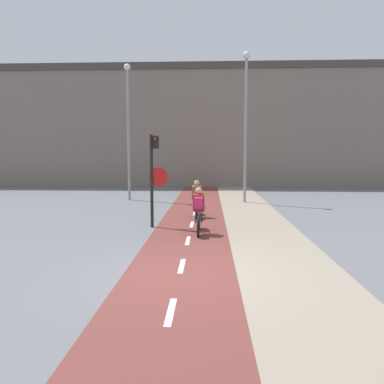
{
  "coord_description": "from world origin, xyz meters",
  "views": [
    {
      "loc": [
        0.63,
        -7.92,
        2.65
      ],
      "look_at": [
        0.0,
        5.63,
        1.2
      ],
      "focal_mm": 35.0,
      "sensor_mm": 36.0,
      "label": 1
    }
  ],
  "objects_px": {
    "street_lamp_sidewalk": "(246,113)",
    "cyclist_near": "(199,212)",
    "traffic_light_pole": "(154,170)",
    "cyclist_far": "(197,201)",
    "street_lamp_far": "(128,119)"
  },
  "relations": [
    {
      "from": "street_lamp_sidewalk",
      "to": "cyclist_near",
      "type": "height_order",
      "value": "street_lamp_sidewalk"
    },
    {
      "from": "traffic_light_pole",
      "to": "cyclist_near",
      "type": "relative_size",
      "value": 1.87
    },
    {
      "from": "street_lamp_far",
      "to": "street_lamp_sidewalk",
      "type": "relative_size",
      "value": 0.96
    },
    {
      "from": "cyclist_far",
      "to": "street_lamp_sidewalk",
      "type": "bearing_deg",
      "value": 61.76
    },
    {
      "from": "traffic_light_pole",
      "to": "street_lamp_sidewalk",
      "type": "distance_m",
      "value": 7.94
    },
    {
      "from": "street_lamp_sidewalk",
      "to": "cyclist_near",
      "type": "xyz_separation_m",
      "value": [
        -2.18,
        -7.46,
        -3.9
      ]
    },
    {
      "from": "street_lamp_far",
      "to": "street_lamp_sidewalk",
      "type": "xyz_separation_m",
      "value": [
        6.27,
        -1.02,
        0.16
      ]
    },
    {
      "from": "cyclist_near",
      "to": "traffic_light_pole",
      "type": "bearing_deg",
      "value": 148.43
    },
    {
      "from": "traffic_light_pole",
      "to": "street_lamp_sidewalk",
      "type": "xyz_separation_m",
      "value": [
        3.77,
        6.48,
        2.6
      ]
    },
    {
      "from": "traffic_light_pole",
      "to": "cyclist_near",
      "type": "height_order",
      "value": "traffic_light_pole"
    },
    {
      "from": "street_lamp_far",
      "to": "cyclist_far",
      "type": "bearing_deg",
      "value": -54.01
    },
    {
      "from": "street_lamp_sidewalk",
      "to": "cyclist_near",
      "type": "distance_m",
      "value": 8.7
    },
    {
      "from": "traffic_light_pole",
      "to": "street_lamp_far",
      "type": "distance_m",
      "value": 8.28
    },
    {
      "from": "street_lamp_far",
      "to": "cyclist_near",
      "type": "distance_m",
      "value": 10.14
    },
    {
      "from": "traffic_light_pole",
      "to": "cyclist_far",
      "type": "relative_size",
      "value": 1.93
    }
  ]
}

